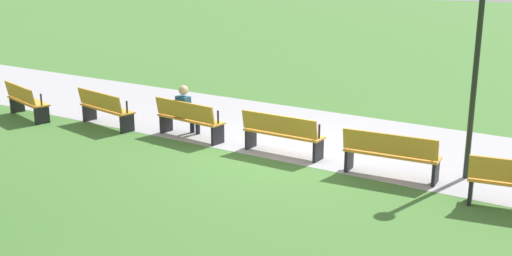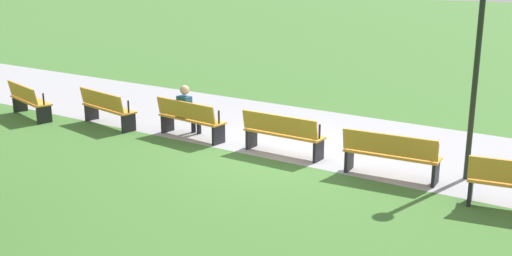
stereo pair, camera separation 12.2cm
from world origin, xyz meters
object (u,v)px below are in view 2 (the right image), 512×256
at_px(bench_4, 190,118).
at_px(bench_5, 282,133).
at_px(bench_6, 391,154).
at_px(lamp_post, 479,36).
at_px(bench_3, 106,108).
at_px(bench_2, 28,100).
at_px(person_seated, 188,109).

relative_size(bench_4, bench_5, 1.02).
bearing_deg(bench_4, bench_6, 5.02).
bearing_deg(bench_5, lamp_post, 10.86).
bearing_deg(bench_6, bench_5, 172.48).
bearing_deg(bench_5, bench_3, -175.01).
distance_m(bench_2, lamp_post, 11.02).
bearing_deg(person_seated, bench_5, 3.79).
relative_size(bench_4, person_seated, 1.49).
height_order(bench_5, lamp_post, lamp_post).
bearing_deg(bench_3, bench_6, 12.54).
bearing_deg(bench_5, bench_6, -2.50).
xyz_separation_m(bench_3, bench_6, (7.16, 0.31, 0.00)).
bearing_deg(bench_5, bench_2, -172.51).
height_order(bench_5, bench_6, same).
bearing_deg(bench_5, person_seated, 178.77).
height_order(bench_2, bench_5, same).
xyz_separation_m(bench_3, person_seated, (2.18, 0.47, 0.16)).
relative_size(bench_2, bench_5, 1.04).
distance_m(bench_2, bench_4, 4.79).
distance_m(bench_3, person_seated, 2.24).
height_order(bench_3, lamp_post, lamp_post).
distance_m(bench_2, person_seated, 4.63).
height_order(bench_4, person_seated, person_seated).
bearing_deg(bench_3, bench_4, 17.53).
height_order(bench_4, bench_6, same).
bearing_deg(bench_6, bench_4, 174.98).
distance_m(bench_3, lamp_post, 8.69).
distance_m(bench_4, bench_6, 4.79).
bearing_deg(bench_6, bench_3, 177.48).
height_order(bench_4, lamp_post, lamp_post).
bearing_deg(lamp_post, person_seated, -174.17).
bearing_deg(bench_2, bench_3, 27.55).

